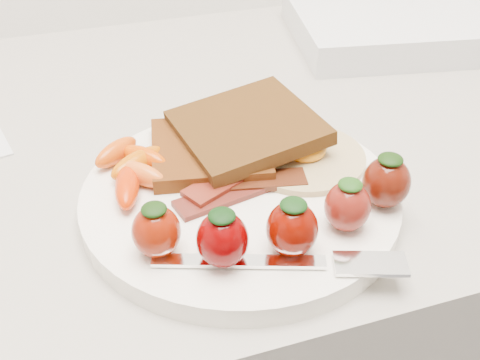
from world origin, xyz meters
name	(u,v)px	position (x,y,z in m)	size (l,w,h in m)	color
plate	(240,198)	(0.00, 1.55, 0.91)	(0.27, 0.27, 0.02)	white
toast_lower	(210,150)	(-0.01, 1.61, 0.93)	(0.10, 0.10, 0.01)	#381B0D
toast_upper	(247,127)	(0.03, 1.61, 0.94)	(0.12, 0.12, 0.01)	black
fried_egg	(303,155)	(0.07, 1.58, 0.92)	(0.11, 0.11, 0.02)	beige
bacon_strips	(238,183)	(0.00, 1.55, 0.92)	(0.12, 0.07, 0.01)	#340F0C
baby_carrots	(133,167)	(-0.08, 1.60, 0.93)	(0.07, 0.11, 0.02)	#BE5301
strawberries	(287,215)	(0.02, 1.48, 0.94)	(0.22, 0.07, 0.05)	#751403
fork	(298,262)	(0.02, 1.45, 0.92)	(0.18, 0.08, 0.00)	white
appliance	(394,25)	(0.31, 1.83, 0.92)	(0.26, 0.21, 0.04)	silver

